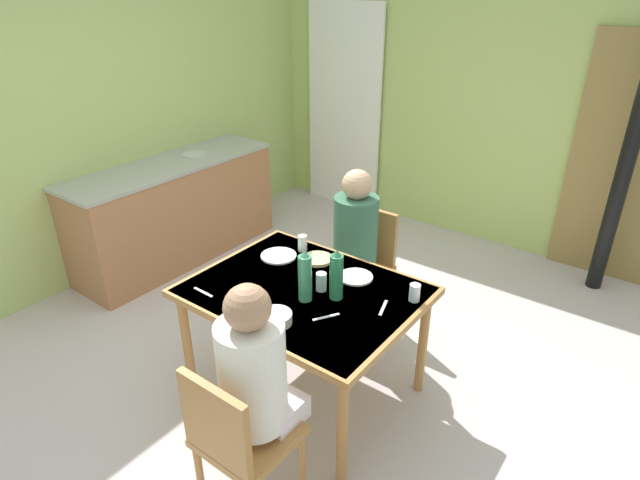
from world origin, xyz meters
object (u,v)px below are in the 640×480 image
(kitchen_counter, at_px, (175,211))
(dining_table, at_px, (304,300))
(chair_far_diner, at_px, (364,261))
(water_bottle_green_near, at_px, (336,276))
(chair_near_diner, at_px, (237,438))
(serving_bowl_center, at_px, (276,318))
(person_near_diner, at_px, (254,371))
(water_bottle_green_far, at_px, (305,277))
(person_far_diner, at_px, (354,232))

(kitchen_counter, relative_size, dining_table, 1.52)
(chair_far_diner, distance_m, water_bottle_green_near, 0.95)
(chair_near_diner, xyz_separation_m, serving_bowl_center, (-0.20, 0.51, 0.27))
(chair_near_diner, distance_m, serving_bowl_center, 0.61)
(water_bottle_green_near, relative_size, serving_bowl_center, 1.74)
(chair_near_diner, bearing_deg, kitchen_counter, 146.35)
(dining_table, bearing_deg, serving_bowl_center, -76.02)
(dining_table, relative_size, person_near_diner, 1.65)
(water_bottle_green_far, bearing_deg, serving_bowl_center, -87.20)
(chair_far_diner, distance_m, person_far_diner, 0.31)
(chair_far_diner, xyz_separation_m, water_bottle_green_near, (0.33, -0.81, 0.38))
(serving_bowl_center, bearing_deg, water_bottle_green_far, 92.80)
(kitchen_counter, xyz_separation_m, person_far_diner, (1.91, 0.01, 0.33))
(person_near_diner, relative_size, serving_bowl_center, 4.53)
(chair_near_diner, relative_size, serving_bowl_center, 5.12)
(chair_near_diner, relative_size, person_near_diner, 1.13)
(person_far_diner, height_order, water_bottle_green_far, person_far_diner)
(kitchen_counter, distance_m, person_far_diner, 1.94)
(water_bottle_green_near, distance_m, serving_bowl_center, 0.41)
(water_bottle_green_near, xyz_separation_m, serving_bowl_center, (-0.11, -0.38, -0.11))
(kitchen_counter, bearing_deg, person_far_diner, 0.24)
(chair_near_diner, bearing_deg, serving_bowl_center, 111.91)
(kitchen_counter, height_order, dining_table, kitchen_counter)
(dining_table, relative_size, chair_near_diner, 1.46)
(water_bottle_green_near, relative_size, water_bottle_green_far, 0.98)
(person_near_diner, distance_m, serving_bowl_center, 0.42)
(kitchen_counter, relative_size, water_bottle_green_far, 6.38)
(kitchen_counter, distance_m, dining_table, 2.17)
(person_far_diner, bearing_deg, kitchen_counter, 0.24)
(chair_far_diner, bearing_deg, dining_table, 98.74)
(person_near_diner, height_order, person_far_diner, same)
(dining_table, bearing_deg, chair_far_diner, 98.74)
(kitchen_counter, bearing_deg, dining_table, -19.01)
(chair_near_diner, distance_m, water_bottle_green_near, 0.97)
(kitchen_counter, distance_m, water_bottle_green_near, 2.37)
(water_bottle_green_near, bearing_deg, chair_far_diner, 111.89)
(water_bottle_green_far, bearing_deg, dining_table, 131.92)
(chair_near_diner, height_order, water_bottle_green_near, water_bottle_green_near)
(dining_table, distance_m, serving_bowl_center, 0.36)
(dining_table, height_order, water_bottle_green_far, water_bottle_green_far)
(chair_far_diner, bearing_deg, person_far_diner, 90.00)
(dining_table, relative_size, water_bottle_green_near, 4.29)
(person_near_diner, relative_size, water_bottle_green_far, 2.55)
(kitchen_counter, height_order, chair_far_diner, kitchen_counter)
(kitchen_counter, relative_size, person_far_diner, 2.50)
(dining_table, height_order, person_near_diner, person_near_diner)
(serving_bowl_center, bearing_deg, kitchen_counter, 153.86)
(dining_table, relative_size, person_far_diner, 1.65)
(chair_near_diner, xyz_separation_m, water_bottle_green_near, (-0.09, 0.88, 0.38))
(chair_far_diner, relative_size, water_bottle_green_near, 2.94)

